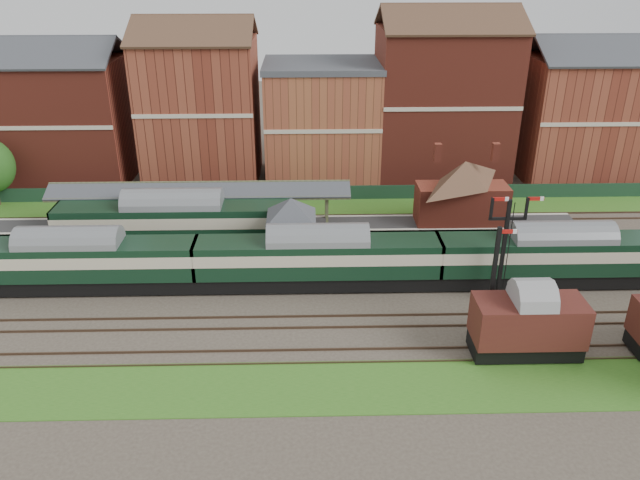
{
  "coord_description": "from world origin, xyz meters",
  "views": [
    {
      "loc": [
        -1.87,
        -41.43,
        23.56
      ],
      "look_at": [
        -0.78,
        2.0,
        3.0
      ],
      "focal_mm": 35.0,
      "sensor_mm": 36.0,
      "label": 1
    }
  ],
  "objects_px": {
    "semaphore_bracket": "(505,244)",
    "platform_railcar": "(175,223)",
    "goods_van_a": "(528,323)",
    "dmu_train": "(318,258)",
    "signal_box": "(292,231)"
  },
  "relations": [
    {
      "from": "semaphore_bracket",
      "to": "platform_railcar",
      "type": "height_order",
      "value": "semaphore_bracket"
    },
    {
      "from": "signal_box",
      "to": "semaphore_bracket",
      "type": "xyz_separation_m",
      "value": [
        15.04,
        -5.75,
        1.44
      ]
    },
    {
      "from": "semaphore_bracket",
      "to": "platform_railcar",
      "type": "bearing_deg",
      "value": 160.08
    },
    {
      "from": "signal_box",
      "to": "goods_van_a",
      "type": "bearing_deg",
      "value": -39.46
    },
    {
      "from": "signal_box",
      "to": "dmu_train",
      "type": "bearing_deg",
      "value": -58.35
    },
    {
      "from": "platform_railcar",
      "to": "goods_van_a",
      "type": "height_order",
      "value": "platform_railcar"
    },
    {
      "from": "semaphore_bracket",
      "to": "goods_van_a",
      "type": "bearing_deg",
      "value": -91.37
    },
    {
      "from": "dmu_train",
      "to": "goods_van_a",
      "type": "xyz_separation_m",
      "value": [
        12.88,
        -9.0,
        -0.13
      ]
    },
    {
      "from": "dmu_train",
      "to": "goods_van_a",
      "type": "height_order",
      "value": "dmu_train"
    },
    {
      "from": "goods_van_a",
      "to": "platform_railcar",
      "type": "bearing_deg",
      "value": 147.86
    },
    {
      "from": "semaphore_bracket",
      "to": "goods_van_a",
      "type": "distance_m",
      "value": 6.9
    },
    {
      "from": "signal_box",
      "to": "goods_van_a",
      "type": "xyz_separation_m",
      "value": [
        14.88,
        -12.25,
        -0.87
      ]
    },
    {
      "from": "semaphore_bracket",
      "to": "platform_railcar",
      "type": "distance_m",
      "value": 26.49
    },
    {
      "from": "platform_railcar",
      "to": "goods_van_a",
      "type": "xyz_separation_m",
      "value": [
        24.67,
        -15.5,
        -0.31
      ]
    },
    {
      "from": "platform_railcar",
      "to": "dmu_train",
      "type": "bearing_deg",
      "value": -28.86
    }
  ]
}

